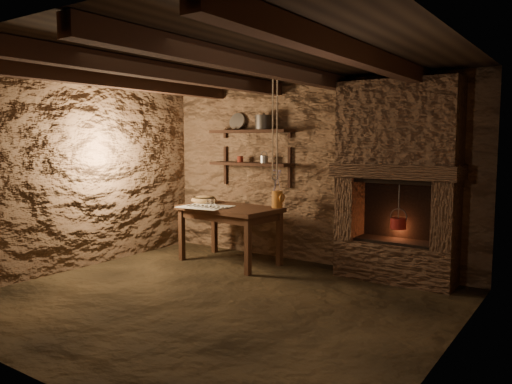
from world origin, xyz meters
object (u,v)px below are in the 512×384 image
Objects in this scene: iron_stockpot at (264,123)px; stoneware_jug at (277,191)px; work_table at (230,233)px; red_pot at (398,223)px; wooden_bowl at (204,200)px.

stoneware_jug is at bearing -32.17° from iron_stockpot.
work_table is 2.76× the size of stoneware_jug.
work_table is at bearing -170.00° from red_pot.
red_pot is at bearing 14.42° from stoneware_jug.
iron_stockpot is at bearing 29.02° from wooden_bowl.
work_table is 1.55m from iron_stockpot.
red_pot is at bearing 6.13° from wooden_bowl.
wooden_bowl is at bearing -150.98° from iron_stockpot.
work_table is 2.19m from red_pot.
red_pot is (1.93, -0.12, -1.17)m from iron_stockpot.
wooden_bowl is at bearing 175.64° from work_table.
red_pot is at bearing 15.54° from work_table.
wooden_bowl reaches higher than work_table.
iron_stockpot reaches higher than wooden_bowl.
red_pot is at bearing -3.55° from iron_stockpot.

